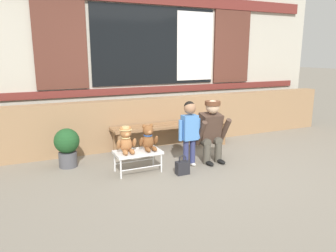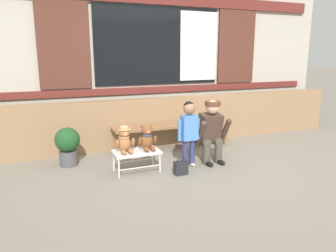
{
  "view_description": "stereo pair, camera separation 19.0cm",
  "coord_description": "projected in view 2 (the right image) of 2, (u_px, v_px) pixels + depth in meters",
  "views": [
    {
      "loc": [
        -2.32,
        -3.77,
        1.61
      ],
      "look_at": [
        -0.37,
        0.49,
        0.55
      ],
      "focal_mm": 34.21,
      "sensor_mm": 36.0,
      "label": 1
    },
    {
      "loc": [
        -2.15,
        -3.85,
        1.61
      ],
      "look_at": [
        -0.37,
        0.49,
        0.55
      ],
      "focal_mm": 34.21,
      "sensor_mm": 36.0,
      "label": 2
    }
  ],
  "objects": [
    {
      "name": "ground_plane",
      "position": [
        204.0,
        168.0,
        4.62
      ],
      "size": [
        60.0,
        60.0,
        0.0
      ],
      "primitive_type": "plane",
      "color": "gray"
    },
    {
      "name": "brick_low_wall",
      "position": [
        167.0,
        121.0,
        5.82
      ],
      "size": [
        7.16,
        0.25,
        0.85
      ],
      "primitive_type": "cube",
      "color": "#997551",
      "rests_on": "ground"
    },
    {
      "name": "shop_facade",
      "position": [
        157.0,
        53.0,
        6.02
      ],
      "size": [
        7.31,
        0.26,
        3.21
      ],
      "color": "#B7B2A3",
      "rests_on": "ground"
    },
    {
      "name": "wooden_bench_long",
      "position": [
        174.0,
        128.0,
        5.49
      ],
      "size": [
        2.1,
        0.4,
        0.44
      ],
      "color": "#8E6642",
      "rests_on": "ground"
    },
    {
      "name": "small_display_bench",
      "position": [
        137.0,
        153.0,
        4.43
      ],
      "size": [
        0.64,
        0.36,
        0.3
      ],
      "color": "silver",
      "rests_on": "ground"
    },
    {
      "name": "teddy_bear_with_hat",
      "position": [
        125.0,
        140.0,
        4.33
      ],
      "size": [
        0.28,
        0.27,
        0.36
      ],
      "color": "#A86B3D",
      "rests_on": "small_display_bench"
    },
    {
      "name": "teddy_bear_plain",
      "position": [
        147.0,
        138.0,
        4.45
      ],
      "size": [
        0.28,
        0.26,
        0.36
      ],
      "color": "brown",
      "rests_on": "small_display_bench"
    },
    {
      "name": "child_standing",
      "position": [
        189.0,
        127.0,
        4.57
      ],
      "size": [
        0.35,
        0.18,
        0.96
      ],
      "color": "navy",
      "rests_on": "ground"
    },
    {
      "name": "adult_crouching",
      "position": [
        211.0,
        131.0,
        4.79
      ],
      "size": [
        0.5,
        0.49,
        0.95
      ],
      "color": "#4C473D",
      "rests_on": "ground"
    },
    {
      "name": "handbag_on_ground",
      "position": [
        181.0,
        168.0,
        4.36
      ],
      "size": [
        0.18,
        0.11,
        0.27
      ],
      "color": "#232328",
      "rests_on": "ground"
    },
    {
      "name": "potted_plant",
      "position": [
        68.0,
        144.0,
        4.66
      ],
      "size": [
        0.36,
        0.36,
        0.57
      ],
      "color": "#4C4C51",
      "rests_on": "ground"
    }
  ]
}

